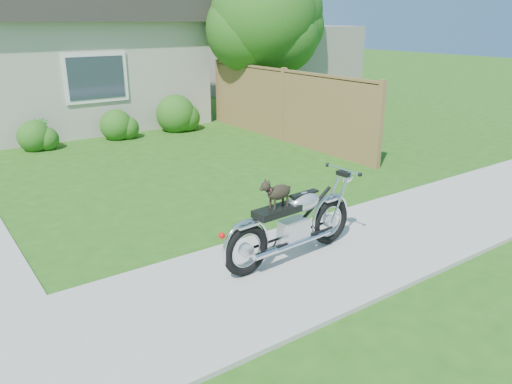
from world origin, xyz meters
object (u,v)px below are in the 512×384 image
Objects in this scene: tree_far at (282,16)px; motorcycle_with_dog at (294,222)px; fence at (284,105)px; potted_plant_right at (40,134)px; tree_near at (268,22)px.

motorcycle_with_dog is at bearing -127.44° from tree_far.
fence is 2.98× the size of motorcycle_with_dog.
tree_far is 6.60× the size of potted_plant_right.
tree_far is at bearing 52.52° from fence.
tree_far is at bearing 49.26° from motorcycle_with_dog.
motorcycle_with_dog is (1.24, -8.35, 0.17)m from potted_plant_right.
fence is at bearing -127.48° from tree_far.
potted_plant_right is at bearing 95.13° from motorcycle_with_dog.
tree_far is (2.76, 2.86, 0.19)m from tree_near.
motorcycle_with_dog is (-5.17, -7.49, -2.44)m from tree_near.
motorcycle_with_dog reaches higher than potted_plant_right.
tree_near reaches higher than motorcycle_with_dog.
potted_plant_right is (-6.40, 0.86, -2.62)m from tree_near.
motorcycle_with_dog is at bearing -81.58° from potted_plant_right.
motorcycle_with_dog is (-4.24, -5.55, -0.39)m from fence.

